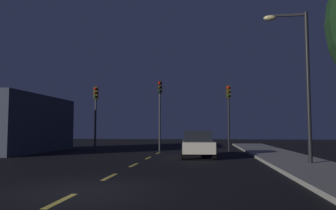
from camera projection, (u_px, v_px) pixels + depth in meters
The scene contains 13 objects.
ground_plane at pixel (137, 164), 15.56m from camera, with size 80.00×80.00×0.00m, color black.
sidewalk_curb_right at pixel (302, 164), 14.71m from camera, with size 3.00×40.00×0.15m, color gray.
lane_stripe_nearest at pixel (61, 201), 7.44m from camera, with size 0.16×1.60×0.01m, color #EACC4C.
lane_stripe_second at pixel (110, 177), 11.21m from camera, with size 0.16×1.60×0.01m, color #EACC4C.
lane_stripe_third at pixel (134, 165), 14.97m from camera, with size 0.16×1.60×0.01m, color #EACC4C.
lane_stripe_fourth at pixel (148, 158), 18.74m from camera, with size 0.16×1.60×0.01m, color #EACC4C.
lane_stripe_fifth at pixel (158, 153), 22.50m from camera, with size 0.16×1.60×0.01m, color #EACC4C.
traffic_signal_left at pixel (96, 106), 24.91m from camera, with size 0.32×0.38×4.82m.
traffic_signal_center at pixel (160, 102), 24.37m from camera, with size 0.32×0.38×5.19m.
traffic_signal_right at pixel (229, 105), 23.78m from camera, with size 0.32×0.38×4.78m.
car_stopped_ahead at pixel (198, 144), 19.06m from camera, with size 2.06×4.22×1.53m.
street_lamp_right at pixel (300, 72), 14.75m from camera, with size 1.96×0.36×6.89m.
storefront_left at pixel (21, 124), 23.77m from camera, with size 4.03×9.42×4.03m, color #333847.
Camera 1 is at (3.27, -8.45, 1.60)m, focal length 35.32 mm.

